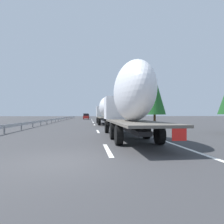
% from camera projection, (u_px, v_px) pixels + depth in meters
% --- Properties ---
extents(ground_plane, '(260.00, 260.00, 0.00)m').
position_uv_depth(ground_plane, '(85.00, 121.00, 46.23)').
color(ground_plane, '#38383A').
extents(lane_stripe_0, '(3.20, 0.20, 0.01)m').
position_uv_depth(lane_stripe_0, '(108.00, 150.00, 8.72)').
color(lane_stripe_0, white).
rests_on(lane_stripe_0, ground_plane).
extents(lane_stripe_1, '(3.20, 0.20, 0.01)m').
position_uv_depth(lane_stripe_1, '(98.00, 131.00, 18.19)').
color(lane_stripe_1, white).
rests_on(lane_stripe_1, ground_plane).
extents(lane_stripe_2, '(3.20, 0.20, 0.01)m').
position_uv_depth(lane_stripe_2, '(94.00, 125.00, 29.70)').
color(lane_stripe_2, white).
rests_on(lane_stripe_2, ground_plane).
extents(lane_stripe_3, '(3.20, 0.20, 0.01)m').
position_uv_depth(lane_stripe_3, '(93.00, 123.00, 37.70)').
color(lane_stripe_3, white).
rests_on(lane_stripe_3, ground_plane).
extents(lane_stripe_4, '(3.20, 0.20, 0.01)m').
position_uv_depth(lane_stripe_4, '(93.00, 122.00, 41.01)').
color(lane_stripe_4, white).
rests_on(lane_stripe_4, ground_plane).
extents(lane_stripe_5, '(3.20, 0.20, 0.01)m').
position_uv_depth(lane_stripe_5, '(92.00, 120.00, 51.11)').
color(lane_stripe_5, white).
rests_on(lane_stripe_5, ground_plane).
extents(lane_stripe_6, '(3.20, 0.20, 0.01)m').
position_uv_depth(lane_stripe_6, '(92.00, 120.00, 56.60)').
color(lane_stripe_6, white).
rests_on(lane_stripe_6, ground_plane).
extents(lane_stripe_7, '(3.20, 0.20, 0.01)m').
position_uv_depth(lane_stripe_7, '(91.00, 119.00, 65.54)').
color(lane_stripe_7, white).
rests_on(lane_stripe_7, ground_plane).
extents(lane_stripe_8, '(3.20, 0.20, 0.01)m').
position_uv_depth(lane_stripe_8, '(91.00, 118.00, 93.12)').
color(lane_stripe_8, white).
rests_on(lane_stripe_8, ground_plane).
extents(edge_line_right, '(110.00, 0.20, 0.01)m').
position_uv_depth(edge_line_right, '(106.00, 120.00, 51.85)').
color(edge_line_right, white).
rests_on(edge_line_right, ground_plane).
extents(truck_lead, '(14.23, 2.55, 4.21)m').
position_uv_depth(truck_lead, '(106.00, 109.00, 30.53)').
color(truck_lead, silver).
rests_on(truck_lead, ground_plane).
extents(truck_trailing, '(12.27, 2.55, 4.78)m').
position_uv_depth(truck_trailing, '(129.00, 99.00, 12.76)').
color(truck_trailing, silver).
rests_on(truck_trailing, ground_plane).
extents(car_red_compact, '(4.34, 1.79, 1.88)m').
position_uv_depth(car_red_compact, '(86.00, 116.00, 62.36)').
color(car_red_compact, red).
rests_on(car_red_compact, ground_plane).
extents(car_black_suv, '(4.59, 1.83, 1.84)m').
position_uv_depth(car_black_suv, '(87.00, 116.00, 86.15)').
color(car_black_suv, black).
rests_on(car_black_suv, ground_plane).
extents(car_blue_sedan, '(4.62, 1.77, 1.80)m').
position_uv_depth(car_blue_sedan, '(87.00, 116.00, 94.77)').
color(car_blue_sedan, '#28479E').
rests_on(car_blue_sedan, ground_plane).
extents(road_sign, '(0.10, 0.90, 3.22)m').
position_uv_depth(road_sign, '(111.00, 112.00, 49.74)').
color(road_sign, gray).
rests_on(road_sign, ground_plane).
extents(tree_0, '(3.20, 3.20, 7.37)m').
position_uv_depth(tree_0, '(155.00, 95.00, 28.12)').
color(tree_0, '#472D19').
rests_on(tree_0, ground_plane).
extents(tree_1, '(2.76, 2.76, 6.93)m').
position_uv_depth(tree_1, '(118.00, 108.00, 82.02)').
color(tree_1, '#472D19').
rests_on(tree_1, ground_plane).
extents(tree_2, '(3.93, 3.93, 5.85)m').
position_uv_depth(tree_2, '(111.00, 110.00, 82.20)').
color(tree_2, '#472D19').
rests_on(tree_2, ground_plane).
extents(tree_3, '(3.81, 3.81, 7.29)m').
position_uv_depth(tree_3, '(118.00, 106.00, 67.78)').
color(tree_3, '#472D19').
rests_on(tree_3, ground_plane).
extents(tree_5, '(3.23, 3.23, 6.52)m').
position_uv_depth(tree_5, '(126.00, 106.00, 61.40)').
color(tree_5, '#472D19').
rests_on(tree_5, ground_plane).
extents(guardrail_median, '(94.00, 0.10, 0.76)m').
position_uv_depth(guardrail_median, '(61.00, 118.00, 48.51)').
color(guardrail_median, '#9EA0A5').
rests_on(guardrail_median, ground_plane).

